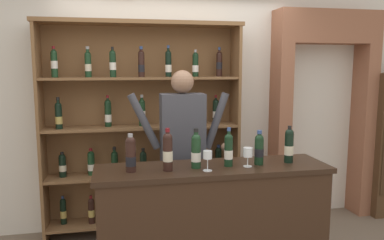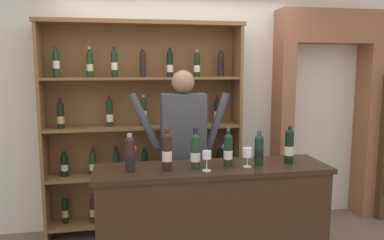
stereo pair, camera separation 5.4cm
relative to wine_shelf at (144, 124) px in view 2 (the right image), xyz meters
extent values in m
cube|color=silver|center=(0.38, 0.23, 0.61)|extent=(12.00, 0.16, 3.57)
cube|color=brown|center=(-1.00, -0.05, -0.06)|extent=(0.03, 0.34, 2.23)
cube|color=brown|center=(1.00, -0.05, -0.06)|extent=(0.03, 0.34, 2.23)
cube|color=brown|center=(0.00, 0.11, -0.06)|extent=(2.04, 0.02, 2.23)
cube|color=brown|center=(0.00, -0.05, -1.03)|extent=(1.98, 0.32, 0.03)
cylinder|color=black|center=(-0.84, -0.02, -0.90)|extent=(0.06, 0.06, 0.24)
sphere|color=black|center=(-0.84, -0.02, -0.78)|extent=(0.06, 0.06, 0.06)
cylinder|color=black|center=(-0.84, -0.02, -0.76)|extent=(0.02, 0.02, 0.06)
cylinder|color=navy|center=(-0.84, -0.02, -0.74)|extent=(0.03, 0.03, 0.03)
cylinder|color=tan|center=(-0.84, -0.02, -0.92)|extent=(0.06, 0.06, 0.08)
cylinder|color=black|center=(-0.55, -0.07, -0.90)|extent=(0.06, 0.06, 0.23)
sphere|color=black|center=(-0.55, -0.07, -0.78)|extent=(0.06, 0.06, 0.06)
cylinder|color=black|center=(-0.55, -0.07, -0.76)|extent=(0.03, 0.03, 0.06)
cylinder|color=maroon|center=(-0.55, -0.07, -0.74)|extent=(0.03, 0.03, 0.03)
cylinder|color=tan|center=(-0.55, -0.07, -0.91)|extent=(0.06, 0.06, 0.08)
cylinder|color=black|center=(-0.27, -0.07, -0.90)|extent=(0.06, 0.06, 0.24)
sphere|color=black|center=(-0.27, -0.07, -0.78)|extent=(0.06, 0.06, 0.06)
cylinder|color=black|center=(-0.27, -0.07, -0.74)|extent=(0.03, 0.03, 0.08)
cylinder|color=black|center=(-0.27, -0.07, -0.71)|extent=(0.03, 0.03, 0.03)
cylinder|color=black|center=(-0.27, -0.07, -0.92)|extent=(0.06, 0.06, 0.08)
cylinder|color=#19381E|center=(0.03, -0.01, -0.91)|extent=(0.06, 0.06, 0.23)
sphere|color=#19381E|center=(0.03, -0.01, -0.79)|extent=(0.06, 0.06, 0.06)
cylinder|color=#19381E|center=(0.03, -0.01, -0.76)|extent=(0.02, 0.02, 0.07)
cylinder|color=black|center=(0.03, -0.01, -0.73)|extent=(0.03, 0.03, 0.03)
cylinder|color=tan|center=(0.03, -0.01, -0.91)|extent=(0.06, 0.06, 0.07)
cylinder|color=black|center=(0.27, -0.06, -0.90)|extent=(0.06, 0.06, 0.24)
sphere|color=black|center=(0.27, -0.06, -0.77)|extent=(0.06, 0.06, 0.06)
cylinder|color=black|center=(0.27, -0.06, -0.74)|extent=(0.03, 0.03, 0.07)
cylinder|color=maroon|center=(0.27, -0.06, -0.72)|extent=(0.03, 0.03, 0.03)
cylinder|color=silver|center=(0.27, -0.06, -0.92)|extent=(0.06, 0.06, 0.08)
cylinder|color=#19381E|center=(0.56, -0.01, -0.91)|extent=(0.06, 0.06, 0.23)
sphere|color=#19381E|center=(0.56, -0.01, -0.79)|extent=(0.06, 0.06, 0.06)
cylinder|color=#19381E|center=(0.56, -0.01, -0.76)|extent=(0.03, 0.03, 0.07)
cylinder|color=maroon|center=(0.56, -0.01, -0.73)|extent=(0.03, 0.03, 0.03)
cylinder|color=beige|center=(0.56, -0.01, -0.93)|extent=(0.06, 0.06, 0.07)
cylinder|color=black|center=(0.82, -0.05, -0.91)|extent=(0.06, 0.06, 0.23)
sphere|color=black|center=(0.82, -0.05, -0.79)|extent=(0.06, 0.06, 0.06)
cylinder|color=black|center=(0.82, -0.05, -0.76)|extent=(0.03, 0.03, 0.07)
cylinder|color=black|center=(0.82, -0.05, -0.73)|extent=(0.03, 0.03, 0.03)
cylinder|color=tan|center=(0.82, -0.05, -0.93)|extent=(0.06, 0.06, 0.07)
cube|color=brown|center=(0.00, -0.05, -0.53)|extent=(1.98, 0.32, 0.02)
cylinder|color=black|center=(-0.82, -0.03, -0.42)|extent=(0.07, 0.07, 0.20)
sphere|color=black|center=(-0.82, -0.03, -0.31)|extent=(0.07, 0.07, 0.07)
cylinder|color=black|center=(-0.82, -0.03, -0.29)|extent=(0.03, 0.03, 0.06)
cylinder|color=black|center=(-0.82, -0.03, -0.27)|extent=(0.03, 0.03, 0.03)
cylinder|color=beige|center=(-0.82, -0.03, -0.42)|extent=(0.07, 0.07, 0.06)
cylinder|color=#19381E|center=(-0.54, -0.01, -0.41)|extent=(0.07, 0.07, 0.21)
sphere|color=#19381E|center=(-0.54, -0.01, -0.30)|extent=(0.07, 0.07, 0.07)
cylinder|color=#19381E|center=(-0.54, -0.01, -0.27)|extent=(0.03, 0.03, 0.07)
cylinder|color=maroon|center=(-0.54, -0.01, -0.25)|extent=(0.03, 0.03, 0.03)
cylinder|color=silver|center=(-0.54, -0.01, -0.43)|extent=(0.07, 0.07, 0.07)
cylinder|color=black|center=(-0.30, -0.01, -0.42)|extent=(0.07, 0.07, 0.20)
sphere|color=black|center=(-0.30, -0.01, -0.31)|extent=(0.07, 0.07, 0.07)
cylinder|color=black|center=(-0.30, -0.01, -0.27)|extent=(0.03, 0.03, 0.08)
cylinder|color=black|center=(-0.30, -0.01, -0.24)|extent=(0.04, 0.04, 0.03)
cylinder|color=silver|center=(-0.30, -0.01, -0.43)|extent=(0.07, 0.07, 0.06)
cylinder|color=black|center=(0.00, -0.05, -0.42)|extent=(0.07, 0.07, 0.19)
sphere|color=black|center=(0.00, -0.05, -0.32)|extent=(0.07, 0.07, 0.07)
cylinder|color=black|center=(0.00, -0.05, -0.29)|extent=(0.03, 0.03, 0.07)
cylinder|color=black|center=(0.00, -0.05, -0.26)|extent=(0.04, 0.04, 0.03)
cylinder|color=silver|center=(0.00, -0.05, -0.43)|extent=(0.07, 0.07, 0.06)
cylinder|color=black|center=(0.26, -0.01, -0.42)|extent=(0.07, 0.07, 0.20)
sphere|color=black|center=(0.26, -0.01, -0.31)|extent=(0.07, 0.07, 0.07)
cylinder|color=black|center=(0.26, -0.01, -0.29)|extent=(0.03, 0.03, 0.06)
cylinder|color=maroon|center=(0.26, -0.01, -0.27)|extent=(0.03, 0.03, 0.03)
cylinder|color=silver|center=(0.26, -0.01, -0.42)|extent=(0.07, 0.07, 0.06)
cylinder|color=black|center=(0.58, -0.06, -0.42)|extent=(0.07, 0.07, 0.20)
sphere|color=black|center=(0.58, -0.06, -0.31)|extent=(0.07, 0.07, 0.07)
cylinder|color=black|center=(0.58, -0.06, -0.29)|extent=(0.03, 0.03, 0.06)
cylinder|color=black|center=(0.58, -0.06, -0.27)|extent=(0.04, 0.04, 0.03)
cylinder|color=silver|center=(0.58, -0.06, -0.41)|extent=(0.07, 0.07, 0.06)
cylinder|color=black|center=(0.83, -0.02, -0.42)|extent=(0.07, 0.07, 0.19)
sphere|color=black|center=(0.83, -0.02, -0.32)|extent=(0.07, 0.07, 0.07)
cylinder|color=black|center=(0.83, -0.02, -0.29)|extent=(0.03, 0.03, 0.07)
cylinder|color=navy|center=(0.83, -0.02, -0.26)|extent=(0.04, 0.04, 0.03)
cylinder|color=silver|center=(0.83, -0.02, -0.44)|extent=(0.07, 0.07, 0.06)
cube|color=brown|center=(0.00, -0.05, -0.02)|extent=(1.98, 0.32, 0.02)
cylinder|color=black|center=(-0.83, -0.09, 0.11)|extent=(0.07, 0.07, 0.23)
sphere|color=black|center=(-0.83, -0.09, 0.23)|extent=(0.07, 0.07, 0.07)
cylinder|color=black|center=(-0.83, -0.09, 0.26)|extent=(0.03, 0.03, 0.08)
cylinder|color=black|center=(-0.83, -0.09, 0.29)|extent=(0.03, 0.03, 0.03)
cylinder|color=tan|center=(-0.83, -0.09, 0.08)|extent=(0.07, 0.07, 0.07)
cylinder|color=black|center=(-0.35, -0.03, 0.11)|extent=(0.07, 0.07, 0.24)
sphere|color=black|center=(-0.35, -0.03, 0.24)|extent=(0.07, 0.07, 0.07)
cylinder|color=black|center=(-0.35, -0.03, 0.27)|extent=(0.03, 0.03, 0.08)
cylinder|color=maroon|center=(-0.35, -0.03, 0.30)|extent=(0.03, 0.03, 0.03)
cylinder|color=silver|center=(-0.35, -0.03, 0.08)|extent=(0.07, 0.07, 0.08)
cylinder|color=#19381E|center=(0.00, -0.04, 0.11)|extent=(0.07, 0.07, 0.24)
sphere|color=#19381E|center=(0.00, -0.04, 0.24)|extent=(0.07, 0.07, 0.07)
cylinder|color=#19381E|center=(0.00, -0.04, 0.27)|extent=(0.03, 0.03, 0.08)
cylinder|color=#99999E|center=(0.00, -0.04, 0.30)|extent=(0.03, 0.03, 0.03)
cylinder|color=silver|center=(0.00, -0.04, 0.11)|extent=(0.07, 0.07, 0.08)
cylinder|color=#19381E|center=(0.43, -0.01, 0.11)|extent=(0.07, 0.07, 0.23)
sphere|color=#19381E|center=(0.43, -0.01, 0.23)|extent=(0.07, 0.07, 0.07)
cylinder|color=#19381E|center=(0.43, -0.01, 0.26)|extent=(0.03, 0.03, 0.08)
cylinder|color=maroon|center=(0.43, -0.01, 0.29)|extent=(0.03, 0.03, 0.03)
cylinder|color=tan|center=(0.43, -0.01, 0.11)|extent=(0.07, 0.07, 0.07)
cylinder|color=black|center=(0.80, -0.01, 0.10)|extent=(0.07, 0.07, 0.23)
sphere|color=black|center=(0.80, -0.01, 0.22)|extent=(0.07, 0.07, 0.07)
cylinder|color=black|center=(0.80, -0.01, 0.26)|extent=(0.03, 0.03, 0.08)
cylinder|color=maroon|center=(0.80, -0.01, 0.29)|extent=(0.03, 0.03, 0.03)
cylinder|color=silver|center=(0.80, -0.01, 0.09)|extent=(0.07, 0.07, 0.07)
cube|color=brown|center=(0.00, -0.05, 0.49)|extent=(1.98, 0.32, 0.02)
cylinder|color=#19381E|center=(-0.85, -0.06, 0.62)|extent=(0.06, 0.06, 0.23)
sphere|color=#19381E|center=(-0.85, -0.06, 0.74)|extent=(0.06, 0.06, 0.06)
cylinder|color=#19381E|center=(-0.85, -0.06, 0.76)|extent=(0.03, 0.03, 0.07)
cylinder|color=maroon|center=(-0.85, -0.06, 0.79)|extent=(0.03, 0.03, 0.03)
cylinder|color=silver|center=(-0.85, -0.06, 0.62)|extent=(0.07, 0.07, 0.07)
cylinder|color=#19381E|center=(-0.53, -0.03, 0.61)|extent=(0.06, 0.06, 0.22)
sphere|color=#19381E|center=(-0.53, -0.03, 0.72)|extent=(0.06, 0.06, 0.06)
cylinder|color=#19381E|center=(-0.53, -0.03, 0.76)|extent=(0.03, 0.03, 0.08)
cylinder|color=#99999E|center=(-0.53, -0.03, 0.79)|extent=(0.03, 0.03, 0.03)
cylinder|color=beige|center=(-0.53, -0.03, 0.60)|extent=(0.07, 0.07, 0.07)
cylinder|color=black|center=(-0.29, -0.08, 0.62)|extent=(0.06, 0.06, 0.23)
sphere|color=black|center=(-0.29, -0.08, 0.74)|extent=(0.06, 0.06, 0.06)
cylinder|color=black|center=(-0.29, -0.08, 0.76)|extent=(0.02, 0.02, 0.07)
cylinder|color=black|center=(-0.29, -0.08, 0.79)|extent=(0.03, 0.03, 0.03)
cylinder|color=silver|center=(-0.29, -0.08, 0.61)|extent=(0.07, 0.07, 0.07)
cylinder|color=black|center=(0.00, -0.06, 0.61)|extent=(0.06, 0.06, 0.23)
sphere|color=black|center=(0.00, -0.06, 0.74)|extent=(0.06, 0.06, 0.06)
cylinder|color=black|center=(0.00, -0.06, 0.77)|extent=(0.03, 0.03, 0.07)
cylinder|color=navy|center=(0.00, -0.06, 0.79)|extent=(0.03, 0.03, 0.03)
cylinder|color=black|center=(0.00, -0.06, 0.59)|extent=(0.07, 0.07, 0.07)
cylinder|color=black|center=(0.28, -0.03, 0.62)|extent=(0.06, 0.06, 0.23)
sphere|color=black|center=(0.28, -0.03, 0.74)|extent=(0.06, 0.06, 0.06)
cylinder|color=black|center=(0.28, -0.03, 0.78)|extent=(0.03, 0.03, 0.08)
cylinder|color=navy|center=(0.28, -0.03, 0.81)|extent=(0.03, 0.03, 0.03)
cylinder|color=silver|center=(0.28, -0.03, 0.59)|extent=(0.07, 0.07, 0.08)
cylinder|color=black|center=(0.56, -0.04, 0.61)|extent=(0.06, 0.06, 0.22)
sphere|color=black|center=(0.56, -0.04, 0.72)|extent=(0.06, 0.06, 0.06)
cylinder|color=black|center=(0.56, -0.04, 0.75)|extent=(0.02, 0.02, 0.06)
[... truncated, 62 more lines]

